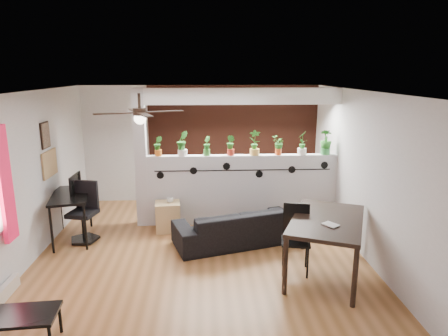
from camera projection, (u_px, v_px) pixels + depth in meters
room_shell at (199, 179)px, 6.05m from camera, size 6.30×7.10×2.90m
partition_wall at (242, 189)px, 7.69m from camera, size 3.60×0.18×1.35m
ceiling_header at (243, 96)px, 7.27m from camera, size 3.60×0.18×0.30m
pier_column at (141, 159)px, 7.45m from camera, size 0.22×0.20×2.60m
brick_panel at (236, 144)px, 8.97m from camera, size 3.90×0.05×2.60m
vine_decal at (243, 170)px, 7.50m from camera, size 3.31×0.01×0.30m
corkboard at (50, 164)px, 6.83m from camera, size 0.03×0.60×0.45m
framed_art at (45, 135)px, 6.67m from camera, size 0.03×0.34×0.44m
ceiling_fan at (140, 114)px, 5.48m from camera, size 1.19×1.19×0.43m
potted_plant_0 at (158, 145)px, 7.41m from camera, size 0.19×0.16×0.38m
potted_plant_1 at (182, 143)px, 7.42m from camera, size 0.30×0.26×0.48m
potted_plant_2 at (207, 145)px, 7.45m from camera, size 0.16×0.19×0.36m
potted_plant_3 at (231, 144)px, 7.47m from camera, size 0.24×0.25×0.39m
potted_plant_4 at (255, 142)px, 7.48m from camera, size 0.28×0.23×0.49m
potted_plant_5 at (278, 145)px, 7.52m from camera, size 0.21×0.20×0.36m
potted_plant_6 at (302, 142)px, 7.53m from camera, size 0.29×0.30×0.46m
potted_plant_7 at (326, 141)px, 7.55m from camera, size 0.30×0.27×0.48m
sofa at (236, 227)px, 6.85m from camera, size 2.13×1.33×0.58m
cube_shelf at (168, 217)px, 7.39m from camera, size 0.48×0.44×0.54m
cup at (170, 200)px, 7.31m from camera, size 0.14×0.14×0.09m
computer_desk at (70, 198)px, 6.91m from camera, size 0.81×1.24×0.83m
monitor at (72, 187)px, 7.01m from camera, size 0.30×0.06×0.17m
office_chair at (85, 216)px, 6.92m from camera, size 0.53×0.53×1.03m
dining_table at (327, 225)px, 5.67m from camera, size 1.49×1.81×0.86m
book at (327, 226)px, 5.36m from camera, size 0.24×0.26×0.02m
folding_chair at (296, 232)px, 5.86m from camera, size 0.48×0.48×1.00m
coffee_table at (17, 318)px, 4.23m from camera, size 0.86×0.52×0.39m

